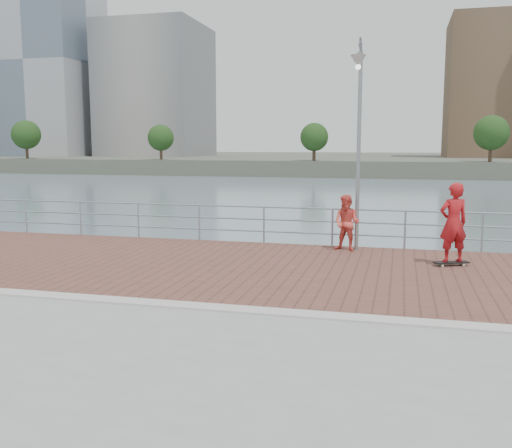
% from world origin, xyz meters
% --- Properties ---
extents(water, '(400.00, 400.00, 0.00)m').
position_xyz_m(water, '(0.00, 0.00, -2.00)').
color(water, slate).
rests_on(water, ground).
extents(brick_lane, '(40.00, 6.80, 0.02)m').
position_xyz_m(brick_lane, '(0.00, 3.60, 0.01)').
color(brick_lane, brown).
rests_on(brick_lane, seawall).
extents(curb, '(40.00, 0.40, 0.06)m').
position_xyz_m(curb, '(0.00, 0.00, 0.03)').
color(curb, '#B7B5AD').
rests_on(curb, seawall).
extents(far_shore, '(320.00, 95.00, 2.50)m').
position_xyz_m(far_shore, '(0.00, 122.50, -0.75)').
color(far_shore, '#4C5142').
rests_on(far_shore, ground).
extents(guardrail, '(39.06, 0.06, 1.13)m').
position_xyz_m(guardrail, '(0.00, 7.00, 0.69)').
color(guardrail, '#8C9EA8').
rests_on(guardrail, brick_lane).
extents(street_lamp, '(0.40, 1.16, 5.49)m').
position_xyz_m(street_lamp, '(1.76, 6.10, 3.90)').
color(street_lamp, gray).
rests_on(street_lamp, brick_lane).
extents(skateboard, '(0.88, 0.55, 0.10)m').
position_xyz_m(skateboard, '(4.18, 4.91, 0.10)').
color(skateboard, black).
rests_on(skateboard, brick_lane).
extents(skateboarder, '(0.84, 0.71, 1.94)m').
position_xyz_m(skateboarder, '(4.18, 4.91, 1.08)').
color(skateboarder, '#AC171C').
rests_on(skateboarder, skateboard).
extents(bystander, '(0.90, 0.79, 1.56)m').
position_xyz_m(bystander, '(1.51, 6.29, 0.80)').
color(bystander, '#EB5045').
rests_on(bystander, brick_lane).
extents(shoreline_trees, '(110.02, 5.11, 6.81)m').
position_xyz_m(shoreline_trees, '(-5.61, 77.00, 4.45)').
color(shoreline_trees, '#473323').
rests_on(shoreline_trees, far_shore).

